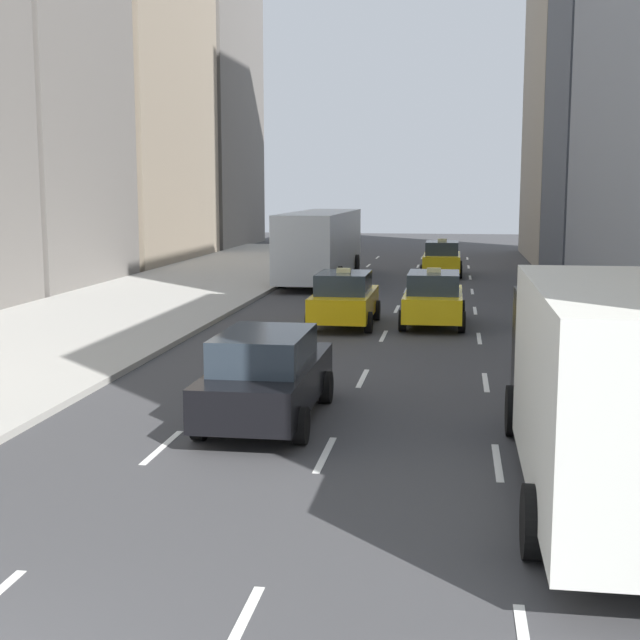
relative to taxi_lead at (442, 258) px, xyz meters
The scene contains 8 objects.
sidewalk_left 16.08m from the taxi_lead, 133.25° to the right, with size 8.00×66.00×0.15m, color #ADAAA3.
lane_markings 15.78m from the taxi_lead, 95.10° to the right, with size 5.72×56.00×0.01m.
taxi_lead is the anchor object (origin of this frame).
taxi_second 17.15m from the taxi_lead, 99.39° to the right, with size 2.02×4.40×1.87m.
taxi_third 16.42m from the taxi_lead, 90.00° to the right, with size 2.02×4.40×1.87m.
sedan_black_near 28.86m from the taxi_lead, 95.57° to the right, with size 2.02×4.85×1.73m.
city_bus 6.59m from the taxi_lead, 149.24° to the right, with size 2.80×11.61×3.25m.
box_truck 32.41m from the taxi_lead, 85.04° to the right, with size 2.58×8.40×3.15m.
Camera 1 is at (4.66, -6.07, 4.37)m, focal length 50.00 mm.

